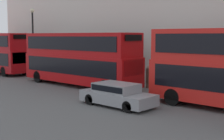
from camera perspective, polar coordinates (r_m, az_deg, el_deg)
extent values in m
cylinder|color=black|center=(18.60, 11.01, -4.86)|extent=(0.30, 1.00, 1.00)
cylinder|color=black|center=(20.53, 14.28, -3.89)|extent=(0.30, 1.00, 1.00)
cube|color=#B20C0F|center=(25.37, -6.10, 0.31)|extent=(2.55, 11.33, 2.17)
cube|color=#B20C0F|center=(25.24, -6.15, 4.74)|extent=(2.50, 11.10, 1.75)
cube|color=black|center=(25.34, -6.11, 0.90)|extent=(2.59, 10.42, 1.22)
cube|color=black|center=(25.24, -6.16, 4.94)|extent=(2.59, 10.42, 1.05)
cube|color=black|center=(21.46, 3.94, 0.42)|extent=(2.17, 0.06, 1.09)
cube|color=black|center=(21.35, 3.98, 5.90)|extent=(1.78, 0.06, 0.42)
cylinder|color=black|center=(21.82, -1.16, -3.10)|extent=(0.30, 1.00, 1.00)
cylinder|color=black|center=(23.48, 2.61, -2.44)|extent=(0.30, 1.00, 1.00)
cylinder|color=black|center=(27.97, -13.36, -1.20)|extent=(0.30, 1.00, 1.00)
cylinder|color=black|center=(29.29, -9.73, -0.79)|extent=(0.30, 1.00, 1.00)
cube|color=black|center=(32.00, -16.08, 2.15)|extent=(2.17, 0.06, 1.10)
cube|color=black|center=(31.93, -16.19, 5.86)|extent=(1.78, 0.06, 0.42)
cylinder|color=black|center=(32.91, -19.11, -0.27)|extent=(0.30, 1.00, 1.00)
cylinder|color=black|center=(34.04, -15.79, 0.04)|extent=(0.30, 1.00, 1.00)
cube|color=gray|center=(18.11, 1.04, -5.06)|extent=(1.90, 4.51, 0.64)
cube|color=gray|center=(18.08, 0.77, -3.23)|extent=(1.67, 2.48, 0.51)
cube|color=black|center=(18.07, 0.77, -3.15)|extent=(1.71, 2.36, 0.33)
cylinder|color=black|center=(16.61, 2.90, -6.73)|extent=(0.22, 0.64, 0.64)
cylinder|color=black|center=(17.91, 6.32, -5.80)|extent=(0.22, 0.64, 0.64)
cylinder|color=black|center=(18.53, -4.06, -5.37)|extent=(0.22, 0.64, 0.64)
cylinder|color=black|center=(19.70, -0.52, -4.65)|extent=(0.22, 0.64, 0.64)
cylinder|color=black|center=(34.18, -14.23, 4.70)|extent=(0.18, 0.18, 6.46)
sphere|color=beige|center=(34.27, -14.38, 10.47)|extent=(0.44, 0.44, 0.44)
cylinder|color=brown|center=(24.44, 6.65, -1.50)|extent=(0.36, 0.36, 1.53)
sphere|color=tan|center=(24.34, 6.67, 0.54)|extent=(0.22, 0.22, 0.22)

